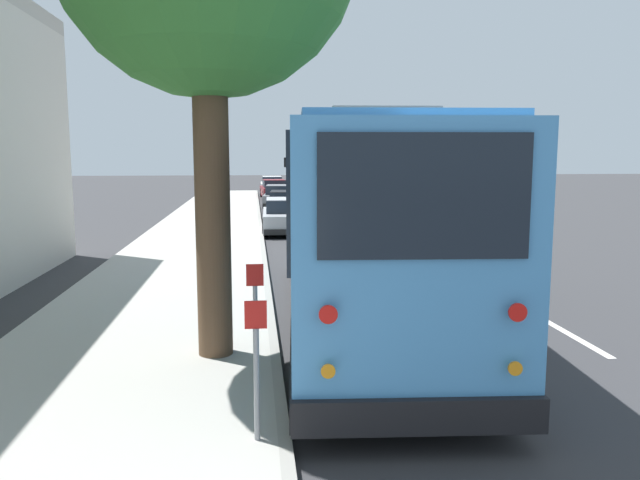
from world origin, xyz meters
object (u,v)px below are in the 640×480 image
parked_sedan_maroon (274,190)px  parked_sedan_gray (279,197)px  parked_sedan_white (272,185)px  shuttle_bus (363,215)px  parked_sedan_silver (286,216)px  sign_post_near (256,369)px  sign_post_far (255,319)px  parked_sedan_black (286,205)px

parked_sedan_maroon → parked_sedan_gray: bearing=177.6°
parked_sedan_gray → parked_sedan_white: parked_sedan_white is taller
shuttle_bus → parked_sedan_gray: bearing=4.8°
shuttle_bus → parked_sedan_silver: 13.32m
shuttle_bus → parked_sedan_gray: (24.88, 0.44, -1.38)m
parked_sedan_silver → sign_post_near: size_ratio=3.05×
shuttle_bus → parked_sedan_silver: size_ratio=2.39×
shuttle_bus → sign_post_near: size_ratio=7.29×
sign_post_far → parked_sedan_gray: bearing=-3.0°
parked_sedan_black → sign_post_far: bearing=-179.9°
parked_sedan_silver → parked_sedan_maroon: 18.83m
parked_sedan_silver → parked_sedan_gray: 11.64m
parked_sedan_white → shuttle_bus: bearing=-179.3°
parked_sedan_white → sign_post_near: (-42.53, 1.47, 0.29)m
parked_sedan_white → sign_post_far: bearing=178.0°
sign_post_near → sign_post_far: size_ratio=0.97×
parked_sedan_silver → parked_sedan_gray: size_ratio=1.01×
parked_sedan_maroon → sign_post_near: size_ratio=3.21×
shuttle_bus → parked_sedan_white: bearing=4.4°
sign_post_near → parked_sedan_silver: bearing=-4.0°
shuttle_bus → sign_post_far: shuttle_bus is taller
shuttle_bus → parked_sedan_white: 37.81m
parked_sedan_black → sign_post_near: bearing=-179.6°
parked_sedan_black → parked_sedan_silver: bearing=-179.0°
shuttle_bus → parked_sedan_silver: (13.24, 0.66, -1.34)m
parked_sedan_black → parked_sedan_white: size_ratio=1.04×
parked_sedan_black → sign_post_near: 23.65m
parked_sedan_maroon → parked_sedan_black: bearing=177.9°
parked_sedan_silver → sign_post_far: bearing=176.9°
parked_sedan_black → shuttle_bus: bearing=-174.7°
shuttle_bus → sign_post_near: 5.23m
parked_sedan_gray → parked_sedan_white: (12.90, 0.01, 0.02)m
parked_sedan_gray → sign_post_far: (-27.82, 1.47, 0.34)m
shuttle_bus → sign_post_near: (-4.75, 1.92, -1.06)m
shuttle_bus → sign_post_far: (-2.94, 1.92, -1.04)m
sign_post_near → parked_sedan_black: bearing=-3.8°
parked_sedan_silver → parked_sedan_white: size_ratio=0.98×
parked_sedan_silver → sign_post_near: 18.03m
parked_sedan_black → parked_sedan_maroon: bearing=4.8°
sign_post_near → sign_post_far: (1.80, 0.00, 0.02)m
parked_sedan_black → parked_sedan_maroon: (13.22, 0.13, -0.00)m
parked_sedan_silver → parked_sedan_maroon: size_ratio=0.95×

